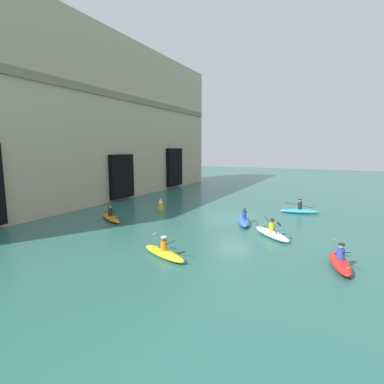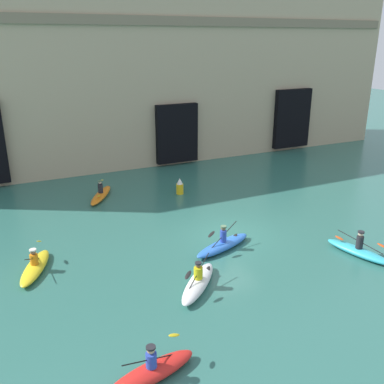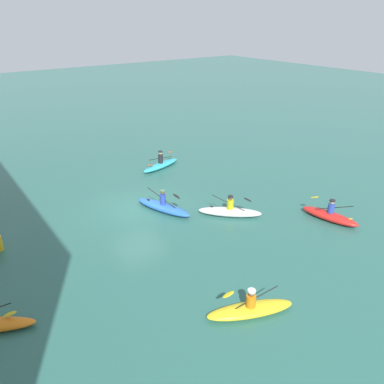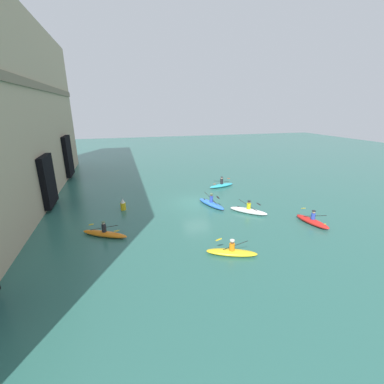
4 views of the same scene
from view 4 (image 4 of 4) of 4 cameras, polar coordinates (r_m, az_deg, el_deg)
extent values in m
plane|color=#2D665B|center=(24.50, 1.13, -2.50)|extent=(120.00, 120.00, 0.00)
cube|color=#7C6E59|center=(25.08, -33.10, 19.76)|extent=(40.44, 0.24, 0.64)
cube|color=black|center=(26.22, -29.58, 2.16)|extent=(3.33, 0.70, 4.49)
cube|color=black|center=(36.60, -25.98, 7.20)|extent=(3.50, 0.70, 5.01)
ellipsoid|color=#33B2C6|center=(29.61, 6.58, 1.45)|extent=(1.48, 3.26, 0.37)
cylinder|color=#232328|center=(29.48, 6.61, 2.34)|extent=(0.32, 0.32, 0.59)
sphere|color=beige|center=(29.37, 6.64, 3.11)|extent=(0.24, 0.24, 0.24)
cylinder|color=#232328|center=(29.34, 6.64, 3.29)|extent=(0.29, 0.29, 0.06)
cylinder|color=black|center=(29.47, 6.61, 2.39)|extent=(0.66, 2.16, 0.44)
ellipsoid|color=#D84C19|center=(28.93, 5.05, 1.77)|extent=(0.30, 0.47, 0.13)
ellipsoid|color=#D84C19|center=(30.04, 8.12, 2.99)|extent=(0.30, 0.47, 0.13)
ellipsoid|color=red|center=(22.23, 25.16, -5.96)|extent=(3.00, 1.35, 0.43)
cylinder|color=#2D47B7|center=(22.06, 25.31, -4.89)|extent=(0.32, 0.32, 0.46)
sphere|color=tan|center=(21.94, 25.43, -4.05)|extent=(0.23, 0.23, 0.23)
cylinder|color=#232328|center=(21.90, 25.47, -3.83)|extent=(0.29, 0.29, 0.06)
cylinder|color=black|center=(22.05, 25.32, -4.83)|extent=(1.91, 0.68, 0.82)
ellipsoid|color=yellow|center=(21.81, 27.19, -6.36)|extent=(0.46, 0.31, 0.21)
ellipsoid|color=yellow|center=(22.33, 23.50, -3.34)|extent=(0.46, 0.31, 0.21)
ellipsoid|color=orange|center=(19.40, -18.84, -8.80)|extent=(2.35, 3.33, 0.35)
cylinder|color=#232328|center=(19.20, -18.98, -7.58)|extent=(0.31, 0.31, 0.57)
sphere|color=beige|center=(19.04, -19.10, -6.54)|extent=(0.20, 0.20, 0.20)
cylinder|color=#4C6B4C|center=(19.01, -19.12, -6.33)|extent=(0.25, 0.25, 0.06)
cylinder|color=black|center=(19.19, -18.99, -7.50)|extent=(0.77, 1.92, 0.50)
ellipsoid|color=yellow|center=(19.48, -21.50, -6.73)|extent=(0.33, 0.48, 0.15)
ellipsoid|color=yellow|center=(18.93, -16.40, -8.29)|extent=(0.33, 0.48, 0.15)
ellipsoid|color=yellow|center=(16.43, 8.80, -13.14)|extent=(1.93, 3.19, 0.34)
cylinder|color=orange|center=(16.23, 8.87, -11.94)|extent=(0.34, 0.34, 0.45)
sphere|color=brown|center=(16.06, 8.93, -10.88)|extent=(0.23, 0.23, 0.23)
cylinder|color=silver|center=(16.01, 8.95, -10.58)|extent=(0.29, 0.29, 0.06)
cylinder|color=black|center=(16.22, 8.88, -11.87)|extent=(0.80, 1.74, 0.96)
ellipsoid|color=yellow|center=(16.02, 5.94, -10.47)|extent=(0.33, 0.45, 0.24)
ellipsoid|color=yellow|center=(16.47, 11.76, -13.21)|extent=(0.33, 0.45, 0.24)
ellipsoid|color=white|center=(22.67, 12.41, -4.12)|extent=(2.80, 2.87, 0.42)
cylinder|color=gold|center=(22.51, 12.49, -3.05)|extent=(0.35, 0.35, 0.49)
sphere|color=brown|center=(22.38, 12.55, -2.21)|extent=(0.22, 0.22, 0.22)
cylinder|color=#232328|center=(22.35, 12.57, -2.00)|extent=(0.27, 0.27, 0.06)
cylinder|color=black|center=(22.50, 12.50, -2.99)|extent=(1.57, 1.25, 0.82)
ellipsoid|color=black|center=(22.95, 10.46, -3.36)|extent=(0.45, 0.41, 0.21)
ellipsoid|color=black|center=(22.08, 14.61, -2.60)|extent=(0.45, 0.41, 0.21)
ellipsoid|color=blue|center=(23.83, 4.30, -2.64)|extent=(3.49, 1.87, 0.40)
cylinder|color=#2D47B7|center=(23.67, 4.32, -1.55)|extent=(0.30, 0.30, 0.56)
sphere|color=brown|center=(23.54, 4.34, -0.66)|extent=(0.22, 0.22, 0.22)
cylinder|color=#4C6B4C|center=(23.51, 4.35, -0.45)|extent=(0.28, 0.28, 0.06)
cylinder|color=black|center=(23.66, 4.32, -1.49)|extent=(1.83, 0.77, 0.86)
ellipsoid|color=black|center=(24.39, 2.94, -1.76)|extent=(0.46, 0.33, 0.22)
ellipsoid|color=black|center=(22.94, 5.79, -1.20)|extent=(0.46, 0.33, 0.22)
cylinder|color=yellow|center=(23.64, -15.05, -3.08)|extent=(0.46, 0.46, 0.66)
cone|color=white|center=(23.46, -15.16, -1.88)|extent=(0.39, 0.39, 0.39)
camera|label=1|loc=(14.17, 69.15, -7.24)|focal=28.00mm
camera|label=2|loc=(26.31, 49.17, 13.65)|focal=40.00mm
camera|label=3|loc=(6.05, -31.92, 23.18)|focal=35.00mm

